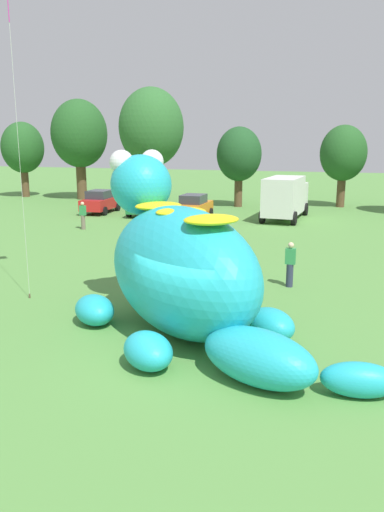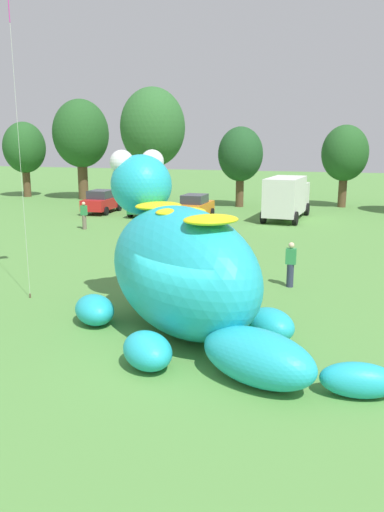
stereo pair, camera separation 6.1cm
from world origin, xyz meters
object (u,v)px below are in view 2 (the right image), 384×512
box_truck (287,196)px  giant_inflatable_creature (182,269)px  spectator_mid_field (84,216)px  spectator_by_cars (291,265)px  car_red (102,201)px  car_orange (195,207)px  car_green (147,204)px

box_truck → giant_inflatable_creature: bearing=-90.2°
box_truck → spectator_mid_field: size_ratio=3.82×
giant_inflatable_creature → spectator_by_cars: 6.14m
giant_inflatable_creature → car_red: size_ratio=2.23×
car_orange → box_truck: (6.12, 1.76, 0.74)m
giant_inflatable_creature → car_green: size_ratio=2.21×
car_green → car_red: bearing=177.0°
spectator_by_cars → spectator_mid_field: bearing=146.9°
car_green → car_orange: (3.91, -0.62, 0.00)m
giant_inflatable_creature → spectator_by_cars: giant_inflatable_creature is taller
box_truck → car_red: bearing=-176.1°
car_orange → spectator_by_cars: bearing=-60.7°
giant_inflatable_creature → box_truck: 22.39m
spectator_by_cars → car_green: bearing=128.2°
car_red → spectator_by_cars: car_red is taller
car_red → box_truck: box_truck is taller
giant_inflatable_creature → car_red: giant_inflatable_creature is taller
box_truck → spectator_mid_field: bearing=-145.3°
box_truck → spectator_by_cars: box_truck is taller
giant_inflatable_creature → car_orange: 21.52m
box_truck → spectator_mid_field: 13.88m
box_truck → car_orange: bearing=-164.0°
car_red → car_orange: bearing=-6.1°
spectator_mid_field → car_green: bearing=78.7°
car_orange → box_truck: box_truck is taller
car_red → spectator_by_cars: bearing=-44.6°
car_green → giant_inflatable_creature: bearing=-64.9°
spectator_mid_field → car_red: bearing=109.1°
car_green → spectator_mid_field: car_green is taller
spectator_by_cars → box_truck: bearing=97.9°
car_orange → giant_inflatable_creature: bearing=-73.7°
spectator_by_cars → giant_inflatable_creature: bearing=-113.4°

